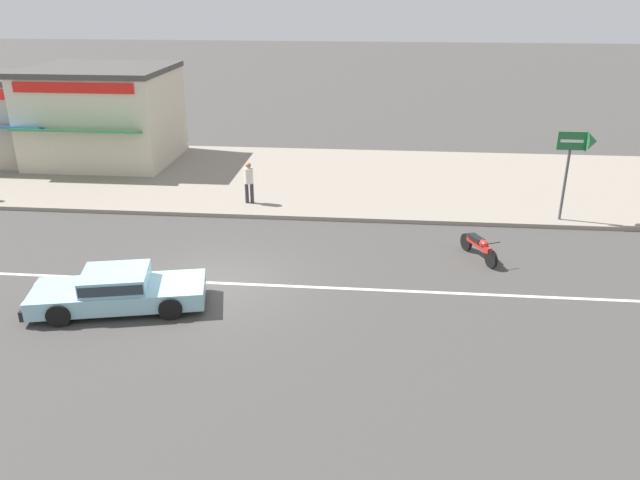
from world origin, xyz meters
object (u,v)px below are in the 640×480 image
sedan_pale_blue_2 (117,290)px  motorcycle_1 (479,246)px  shopfront_far_kios (29,118)px  pedestrian_near_clock (249,180)px  shopfront_corner_warung (104,114)px  arrow_signboard (586,146)px

sedan_pale_blue_2 → motorcycle_1: 10.80m
motorcycle_1 → shopfront_far_kios: shopfront_far_kios is taller
motorcycle_1 → pedestrian_near_clock: pedestrian_near_clock is taller
motorcycle_1 → pedestrian_near_clock: 9.16m
sedan_pale_blue_2 → shopfront_corner_warung: (-6.10, 13.94, 1.80)m
pedestrian_near_clock → shopfront_far_kios: shopfront_far_kios is taller
arrow_signboard → shopfront_corner_warung: bearing=162.3°
pedestrian_near_clock → shopfront_corner_warung: 9.79m
motorcycle_1 → shopfront_corner_warung: size_ratio=0.29×
pedestrian_near_clock → shopfront_corner_warung: size_ratio=0.25×
motorcycle_1 → shopfront_corner_warung: shopfront_corner_warung is taller
pedestrian_near_clock → shopfront_corner_warung: (-7.95, 5.58, 1.25)m
shopfront_corner_warung → motorcycle_1: bearing=-31.3°
arrow_signboard → pedestrian_near_clock: arrow_signboard is taller
shopfront_corner_warung → pedestrian_near_clock: bearing=-35.1°
pedestrian_near_clock → shopfront_corner_warung: shopfront_corner_warung is taller
sedan_pale_blue_2 → shopfront_corner_warung: bearing=113.6°
arrow_signboard → shopfront_far_kios: 24.29m
shopfront_corner_warung → shopfront_far_kios: 3.61m
motorcycle_1 → shopfront_far_kios: size_ratio=0.37×
shopfront_corner_warung → arrow_signboard: bearing=-17.7°
arrow_signboard → shopfront_far_kios: (-23.49, 6.17, -0.72)m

